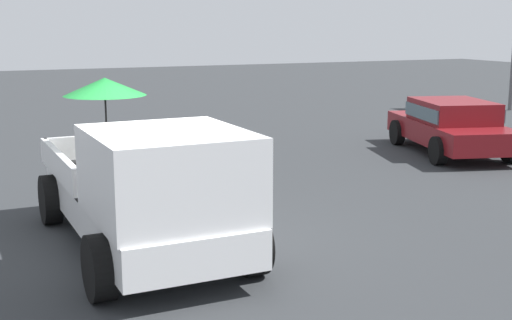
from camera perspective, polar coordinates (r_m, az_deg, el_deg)
ground_plane at (r=10.30m, az=-9.52°, el=-7.01°), size 80.00×80.00×0.00m
pickup_truck_main at (r=9.65m, az=-9.05°, el=-2.20°), size 5.09×2.33×2.36m
parked_sedan_far at (r=17.76m, az=15.83°, el=2.89°), size 4.62×2.86×1.33m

